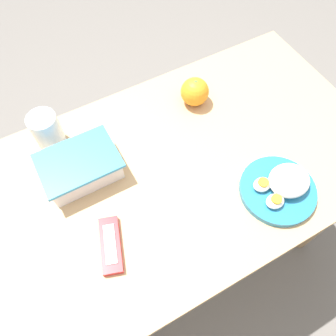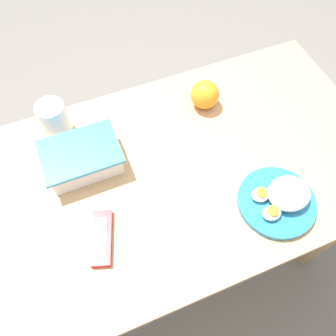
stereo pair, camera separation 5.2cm
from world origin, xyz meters
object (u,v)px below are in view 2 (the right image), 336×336
food_container (83,159)px  rice_plate (280,199)px  candy_bar (102,238)px  orange_fruit (205,95)px  drinking_glass (55,120)px

food_container → rice_plate: size_ratio=1.02×
rice_plate → candy_bar: rice_plate is taller
orange_fruit → rice_plate: orange_fruit is taller
rice_plate → drinking_glass: drinking_glass is taller
drinking_glass → food_container: bearing=-74.4°
food_container → rice_plate: food_container is taller
orange_fruit → candy_bar: orange_fruit is taller
orange_fruit → candy_bar: (-0.42, -0.30, -0.03)m
rice_plate → drinking_glass: (-0.48, 0.44, 0.03)m
food_container → orange_fruit: (0.40, 0.08, 0.01)m
food_container → rice_plate: 0.53m
candy_bar → drinking_glass: (-0.02, 0.37, 0.05)m
orange_fruit → drinking_glass: drinking_glass is taller
rice_plate → food_container: bearing=145.6°
candy_bar → drinking_glass: 0.37m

